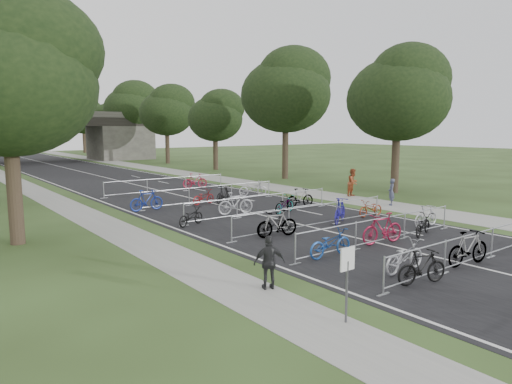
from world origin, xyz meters
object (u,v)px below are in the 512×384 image
Objects in this scene: pedestrian_b at (353,183)px; pedestrian_c at (269,263)px; overpass_bridge at (39,137)px; park_sign at (347,271)px; pedestrian_a at (391,192)px.

pedestrian_b reaches higher than pedestrian_c.
overpass_bridge is 49.34m from pedestrian_b.
park_sign is at bearing 114.18° from pedestrian_c.
overpass_bridge is 59.57m from pedestrian_c.
overpass_bridge is at bearing -124.00° from pedestrian_a.
pedestrian_c is (-16.00, -10.71, -0.17)m from pedestrian_b.
overpass_bridge is at bearing 89.34° from pedestrian_b.
pedestrian_a is at bearing -81.15° from overpass_bridge.
pedestrian_a reaches higher than pedestrian_c.
overpass_bridge is 52.99m from pedestrian_a.
pedestrian_b is at bearing 40.35° from park_sign.
pedestrian_b is at bearing -79.24° from overpass_bridge.
overpass_bridge reaches higher than park_sign.
pedestrian_b is (1.06, 3.89, 0.14)m from pedestrian_a.
park_sign is at bearing -151.07° from pedestrian_b.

